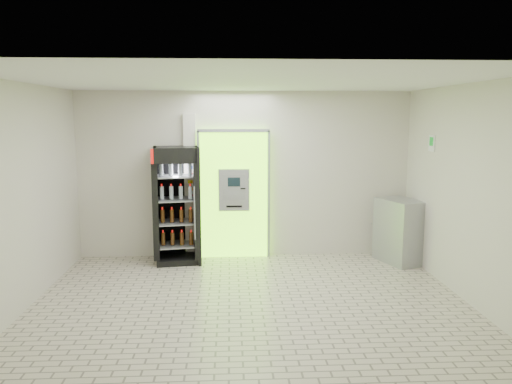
{
  "coord_description": "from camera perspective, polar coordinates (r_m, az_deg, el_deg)",
  "views": [
    {
      "loc": [
        -0.26,
        -6.5,
        2.56
      ],
      "look_at": [
        0.14,
        1.2,
        1.38
      ],
      "focal_mm": 35.0,
      "sensor_mm": 36.0,
      "label": 1
    }
  ],
  "objects": [
    {
      "name": "exit_sign",
      "position": [
        8.55,
        19.46,
        5.28
      ],
      "size": [
        0.02,
        0.22,
        0.26
      ],
      "color": "white",
      "rests_on": "room_shell"
    },
    {
      "name": "room_shell",
      "position": [
        6.54,
        -0.65,
        2.41
      ],
      "size": [
        6.0,
        6.0,
        6.0
      ],
      "color": "beige",
      "rests_on": "ground"
    },
    {
      "name": "beverage_cooler",
      "position": [
        8.85,
        -9.0,
        -1.71
      ],
      "size": [
        0.86,
        0.81,
        2.03
      ],
      "rotation": [
        0.0,
        0.0,
        0.16
      ],
      "color": "black",
      "rests_on": "ground"
    },
    {
      "name": "steel_cabinet",
      "position": [
        9.13,
        16.16,
        -4.3
      ],
      "size": [
        0.83,
        0.98,
        1.12
      ],
      "rotation": [
        0.0,
        0.0,
        0.35
      ],
      "color": "#989A9F",
      "rests_on": "ground"
    },
    {
      "name": "ground",
      "position": [
        6.99,
        -0.62,
        -12.77
      ],
      "size": [
        6.0,
        6.0,
        0.0
      ],
      "primitive_type": "plane",
      "color": "#BDAF9C",
      "rests_on": "ground"
    },
    {
      "name": "pillar",
      "position": [
        9.07,
        -7.48,
        0.65
      ],
      "size": [
        0.22,
        0.11,
        2.6
      ],
      "color": "silver",
      "rests_on": "ground"
    },
    {
      "name": "atm_assembly",
      "position": [
        9.02,
        -2.53,
        -0.16
      ],
      "size": [
        1.3,
        0.24,
        2.33
      ],
      "color": "#7BF017",
      "rests_on": "ground"
    }
  ]
}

